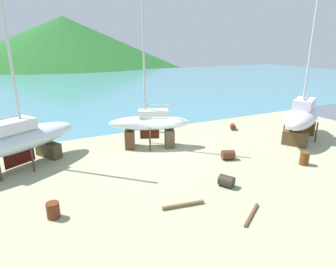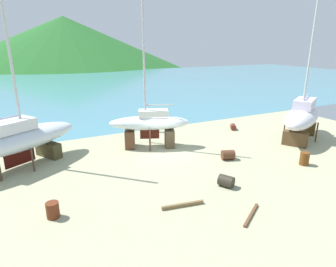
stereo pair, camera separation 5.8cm
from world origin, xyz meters
name	(u,v)px [view 2 (the right image)]	position (x,y,z in m)	size (l,w,h in m)	color
ground_plane	(187,171)	(0.00, -3.40, 0.00)	(40.61, 40.61, 0.00)	tan
sea_water	(77,87)	(0.00, 38.54, 0.00)	(162.42, 64.46, 0.01)	teal
headland_hill	(67,64)	(7.41, 108.17, 0.00)	(172.84, 172.84, 36.76)	#236025
sailboat_mid_port	(150,124)	(-0.31, 1.84, 1.84)	(6.37, 3.88, 11.53)	brown
sailboat_small_center	(16,140)	(-9.44, 2.04, 1.87)	(8.60, 6.64, 13.42)	#453D23
sailboat_far_slipway	(302,117)	(11.72, -2.03, 1.97)	(7.71, 5.76, 13.47)	brown
worker	(155,123)	(1.63, 5.33, 0.87)	(0.50, 0.42, 1.68)	navy
barrel_rust_far	(228,155)	(3.54, -2.97, 0.34)	(0.67, 0.67, 0.86)	#56311F
barrel_blue_faded	(304,159)	(7.51, -5.95, 0.44)	(0.59, 0.59, 0.87)	brown
barrel_tipped_left	(53,210)	(-8.06, -5.05, 0.38)	(0.59, 0.59, 0.76)	#602914
barrel_tipped_right	(226,181)	(0.99, -6.12, 0.33)	(0.65, 0.65, 0.81)	#302A20
barrel_ochre	(233,127)	(8.51, 2.71, 0.26)	(0.52, 0.52, 0.78)	maroon
timber_plank_near	(251,215)	(0.25, -9.01, 0.06)	(2.11, 0.12, 0.11)	brown
timber_long_aft	(183,205)	(-2.23, -6.91, 0.09)	(2.17, 0.13, 0.18)	brown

